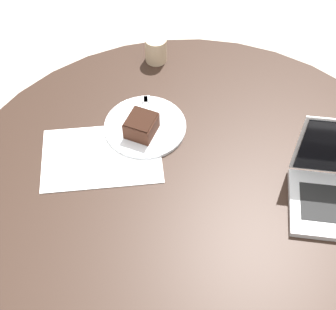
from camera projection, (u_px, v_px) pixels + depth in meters
name	position (u px, v px, depth m)	size (l,w,h in m)	color
ground_plane	(186.00, 301.00, 1.80)	(12.00, 12.00, 0.00)	#B7AD9E
dining_table	(192.00, 222.00, 1.31)	(1.37, 1.37, 0.71)	black
paper_document	(102.00, 156.00, 1.34)	(0.38, 0.29, 0.00)	white
plate	(145.00, 127.00, 1.40)	(0.25, 0.25, 0.01)	silver
cake_slice	(141.00, 125.00, 1.35)	(0.12, 0.12, 0.06)	#472619
fork	(146.00, 112.00, 1.42)	(0.06, 0.17, 0.00)	silver
coffee_glass	(156.00, 50.00, 1.56)	(0.07, 0.07, 0.09)	#C6AD89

